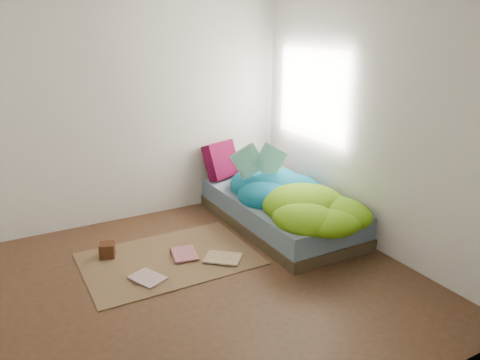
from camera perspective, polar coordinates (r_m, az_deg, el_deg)
name	(u,v)px	position (r m, az deg, el deg)	size (l,w,h in m)	color
ground	(208,282)	(4.21, -3.92, -12.28)	(3.50, 3.50, 0.00)	#412A19
room_walls	(205,96)	(3.66, -4.35, 10.22)	(3.54, 3.54, 2.62)	silver
bed	(279,211)	(5.23, 4.82, -3.79)	(1.00, 2.00, 0.34)	#3A2F1F
duvet	(292,188)	(4.94, 6.33, -0.97)	(0.96, 1.84, 0.34)	#07597A
rug	(169,259)	(4.60, -8.60, -9.49)	(1.60, 1.10, 0.01)	brown
pillow_floral	(264,172)	(5.81, 2.93, 0.96)	(0.52, 0.33, 0.12)	white
pillow_magenta	(221,160)	(5.73, -2.29, 2.41)	(0.44, 0.14, 0.44)	#47041F
open_book	(260,152)	(5.06, 2.39, 3.42)	(0.50, 0.11, 0.31)	green
wooden_box	(107,250)	(4.73, -15.87, -8.21)	(0.14, 0.14, 0.14)	#35160C
floor_book_a	(138,283)	(4.22, -12.33, -12.22)	(0.22, 0.30, 0.02)	beige
floor_book_b	(172,256)	(4.61, -8.25, -9.13)	(0.23, 0.31, 0.03)	#D37A7D
floor_book_c	(220,264)	(4.42, -2.49, -10.25)	(0.25, 0.33, 0.03)	tan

